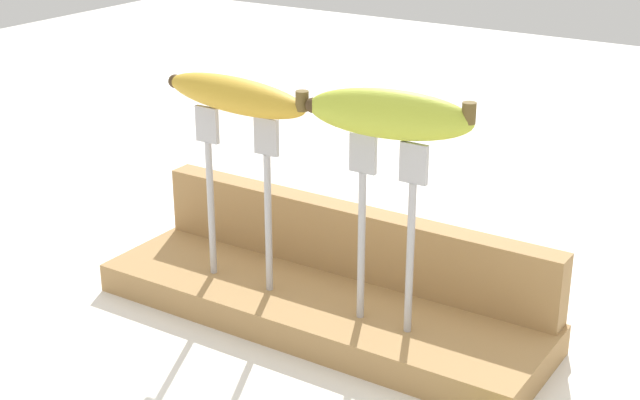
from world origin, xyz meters
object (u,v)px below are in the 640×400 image
Objects in this scene: banana_raised_left at (235,95)px; fork_stand_right at (386,216)px; banana_raised_right at (389,114)px; fork_stand_left at (238,183)px.

fork_stand_right is at bearing -0.00° from banana_raised_left.
fork_stand_right is at bearing 9.47° from banana_raised_right.
banana_raised_right reaches higher than fork_stand_left.
banana_raised_right reaches higher than banana_raised_left.
banana_raised_right is (0.17, -0.00, 0.01)m from banana_raised_left.
banana_raised_right is at bearing -170.53° from fork_stand_right.
banana_raised_left reaches higher than fork_stand_left.
banana_raised_left is (-0.00, 0.00, 0.09)m from fork_stand_left.
fork_stand_left is 0.17m from fork_stand_right.
banana_raised_left is (-0.17, 0.00, 0.09)m from fork_stand_right.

